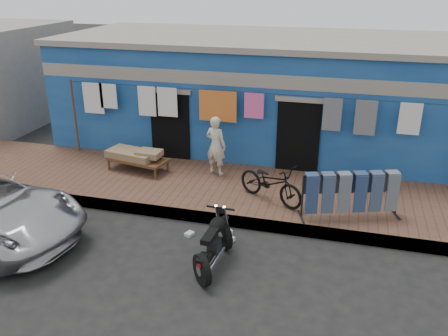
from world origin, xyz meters
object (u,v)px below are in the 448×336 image
motorcycle (213,242)px  charpoy (138,160)px  bicycle (271,178)px  jeans_rack (351,194)px  seated_person (216,146)px

motorcycle → charpoy: bearing=134.8°
bicycle → jeans_rack: (1.75, -0.29, -0.04)m
bicycle → charpoy: size_ratio=0.97×
bicycle → motorcycle: 2.56m
bicycle → jeans_rack: bicycle is taller
motorcycle → seated_person: bearing=107.8°
seated_person → motorcycle: 3.83m
motorcycle → jeans_rack: 3.22m
jeans_rack → bicycle: bearing=170.4°
bicycle → charpoy: bearing=105.2°
charpoy → bicycle: bearing=-13.6°
seated_person → jeans_rack: size_ratio=0.70×
seated_person → jeans_rack: (3.38, -1.49, -0.25)m
motorcycle → bicycle: bearing=78.2°
seated_person → bicycle: (1.63, -1.20, -0.21)m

